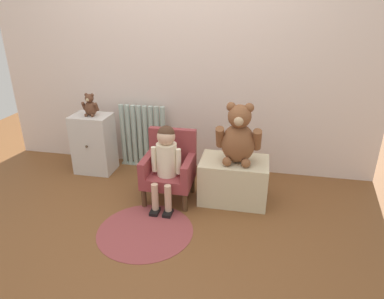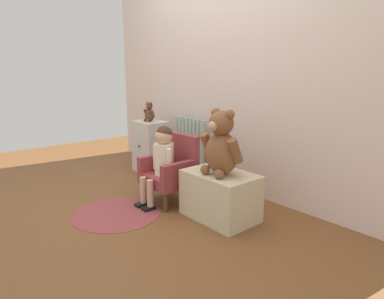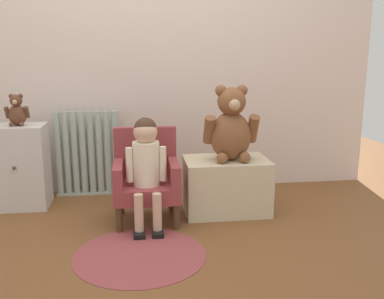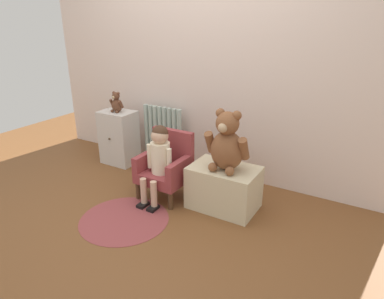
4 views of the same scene
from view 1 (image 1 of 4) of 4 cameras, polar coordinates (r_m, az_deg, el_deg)
The scene contains 10 objects.
ground_plane at distance 2.73m, azimuth -7.16°, elevation -12.85°, with size 6.00×6.00×0.00m, color brown.
back_wall at distance 3.37m, azimuth -1.68°, elevation 16.42°, with size 3.80×0.05×2.40m, color beige.
radiator at distance 3.57m, azimuth -8.15°, elevation 2.12°, with size 0.50×0.05×0.66m.
small_dresser at distance 3.58m, azimuth -16.02°, elevation 0.96°, with size 0.38×0.30×0.60m.
child_armchair at distance 2.97m, azimuth -3.74°, elevation -2.96°, with size 0.42×0.38×0.60m.
child_figure at distance 2.81m, azimuth -4.37°, elevation -0.98°, with size 0.25×0.35×0.70m.
low_bench at distance 2.99m, azimuth 6.93°, elevation -5.09°, with size 0.57×0.38×0.37m, color beige.
large_teddy_bear at distance 2.80m, azimuth 7.75°, elevation 2.10°, with size 0.37×0.26×0.51m.
small_teddy_bear at distance 3.44m, azimuth -16.60°, elevation 6.97°, with size 0.16×0.11×0.22m.
floor_rug at distance 2.70m, azimuth -7.80°, elevation -13.27°, with size 0.73×0.73×0.01m, color #923E40.
Camera 1 is at (0.76, -2.08, 1.60)m, focal length 32.00 mm.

